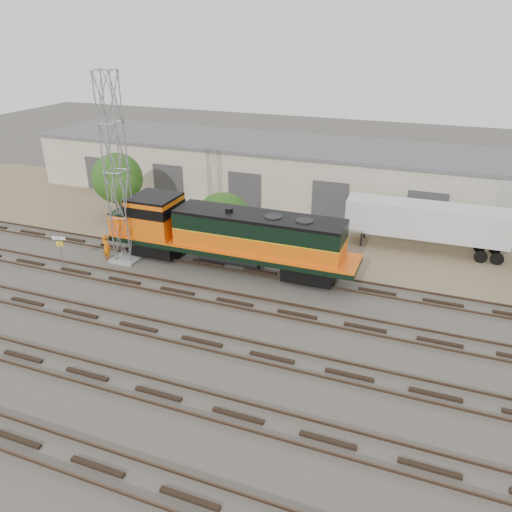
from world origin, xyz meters
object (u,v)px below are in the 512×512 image
(locomotive, at_px, (225,235))
(semi_trailer, at_px, (430,222))
(worker, at_px, (106,247))
(signal_tower, at_px, (117,175))

(locomotive, distance_m, semi_trailer, 15.33)
(locomotive, relative_size, worker, 8.92)
(semi_trailer, bearing_deg, worker, -156.06)
(locomotive, height_order, signal_tower, signal_tower)
(worker, relative_size, semi_trailer, 0.17)
(locomotive, bearing_deg, worker, -166.28)
(semi_trailer, bearing_deg, signal_tower, -156.03)
(locomotive, relative_size, signal_tower, 1.38)
(locomotive, relative_size, semi_trailer, 1.53)
(signal_tower, xyz_separation_m, worker, (-1.25, -0.57, -5.36))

